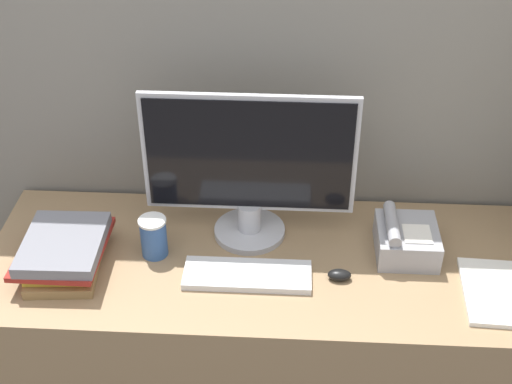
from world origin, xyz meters
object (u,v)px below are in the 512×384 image
at_px(keyboard, 247,275).
at_px(desk_telephone, 406,239).
at_px(mouse, 339,275).
at_px(book_stack, 64,252).
at_px(monitor, 249,170).
at_px(coffee_cup, 154,237).

relative_size(keyboard, desk_telephone, 1.86).
relative_size(mouse, desk_telephone, 0.34).
bearing_deg(keyboard, book_stack, 177.81).
height_order(monitor, coffee_cup, monitor).
bearing_deg(keyboard, monitor, 91.86).
height_order(keyboard, mouse, mouse).
relative_size(monitor, coffee_cup, 4.92).
distance_m(keyboard, mouse, 0.26).
distance_m(coffee_cup, book_stack, 0.26).
bearing_deg(monitor, book_stack, -160.39).
bearing_deg(coffee_cup, keyboard, -18.02).
bearing_deg(coffee_cup, mouse, -8.63).
height_order(monitor, keyboard, monitor).
bearing_deg(monitor, mouse, -36.28).
xyz_separation_m(monitor, keyboard, (0.01, -0.21, -0.22)).
height_order(keyboard, desk_telephone, desk_telephone).
xyz_separation_m(book_stack, desk_telephone, (0.99, 0.12, -0.01)).
relative_size(keyboard, book_stack, 1.19).
bearing_deg(coffee_cup, monitor, 22.67).
relative_size(coffee_cup, book_stack, 0.41).
bearing_deg(book_stack, keyboard, -2.19).
height_order(coffee_cup, book_stack, coffee_cup).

